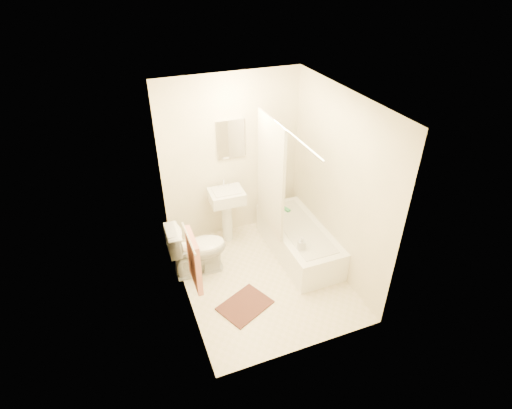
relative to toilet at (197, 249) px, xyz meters
name	(u,v)px	position (x,y,z in m)	size (l,w,h in m)	color
floor	(263,277)	(0.75, -0.44, -0.37)	(2.40, 2.40, 0.00)	beige
ceiling	(265,100)	(0.75, -0.44, 2.03)	(2.40, 2.40, 0.00)	white
wall_back	(231,159)	(0.75, 0.76, 0.83)	(2.00, 0.02, 2.40)	beige
wall_left	(179,219)	(-0.25, -0.44, 0.83)	(0.02, 2.40, 2.40)	beige
wall_right	(338,185)	(1.75, -0.44, 0.83)	(0.02, 2.40, 2.40)	beige
mirror	(231,139)	(0.75, 0.74, 1.13)	(0.40, 0.03, 0.55)	white
curtain_rod	(286,130)	(1.05, -0.34, 1.63)	(0.03, 0.03, 1.70)	silver
shower_curtain	(271,176)	(1.05, 0.06, 0.85)	(0.04, 0.80, 1.55)	silver
towel_bar	(189,238)	(-0.21, -0.69, 0.73)	(0.02, 0.02, 0.60)	silver
towel	(194,260)	(-0.18, -0.69, 0.41)	(0.06, 0.45, 0.66)	#CC7266
toilet_paper	(187,247)	(-0.18, -0.32, 0.33)	(0.12, 0.12, 0.11)	white
toilet	(197,249)	(0.00, 0.00, 0.00)	(0.43, 0.76, 0.75)	silver
sink	(227,214)	(0.58, 0.51, 0.09)	(0.47, 0.38, 0.93)	silver
bathtub	(299,240)	(1.41, -0.14, -0.16)	(0.67, 1.53, 0.43)	white
bath_mat	(245,305)	(0.36, -0.83, -0.36)	(0.59, 0.45, 0.02)	#533222
soap_bottle	(302,243)	(1.23, -0.56, 0.15)	(0.09, 0.09, 0.19)	silver
scrub_brush	(285,209)	(1.41, 0.35, 0.08)	(0.06, 0.19, 0.04)	#47B570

